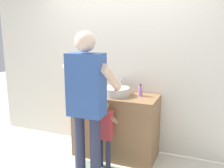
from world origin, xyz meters
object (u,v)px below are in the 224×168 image
object	(u,v)px
soap_bottle	(140,91)
toothbrush_cup	(87,89)
adult_parent	(87,94)
child_toddler	(104,129)

from	to	relation	value
soap_bottle	toothbrush_cup	bearing A→B (deg)	-170.99
toothbrush_cup	adult_parent	xyz separation A→B (m)	(0.33, -0.64, 0.11)
soap_bottle	adult_parent	size ratio (longest dim) A/B	0.10
toothbrush_cup	soap_bottle	bearing A→B (deg)	9.01
toothbrush_cup	adult_parent	bearing A→B (deg)	-62.84
child_toddler	adult_parent	bearing A→B (deg)	-107.13
adult_parent	toothbrush_cup	bearing A→B (deg)	117.16
adult_parent	soap_bottle	bearing A→B (deg)	61.70
soap_bottle	adult_parent	world-z (taller)	adult_parent
soap_bottle	adult_parent	bearing A→B (deg)	-118.30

